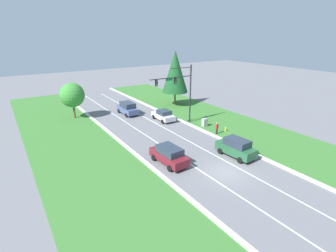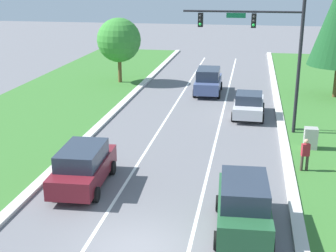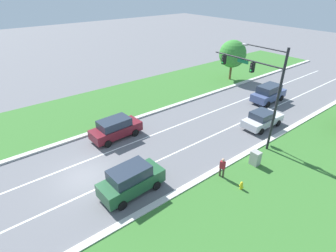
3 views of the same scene
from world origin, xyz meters
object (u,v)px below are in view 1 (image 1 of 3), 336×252
Objects in this scene: slate_blue_suv at (128,108)px; conifer_near_right_tree at (175,72)px; traffic_signal_mast at (180,87)px; burgundy_suv at (169,155)px; forest_suv at (236,148)px; silver_sedan at (163,115)px; oak_near_left_tree at (72,95)px; fire_hydrant at (226,129)px; utility_cabinet at (205,123)px; pedestrian at (217,128)px.

slate_blue_suv is 11.16m from conifer_near_right_tree.
traffic_signal_mast is 11.04m from conifer_near_right_tree.
burgundy_suv is 1.00× the size of slate_blue_suv.
traffic_signal_mast is 1.89× the size of forest_suv.
oak_near_left_tree is at bearing 144.21° from silver_sedan.
oak_near_left_tree is (-17.91, 2.26, -2.52)m from conifer_near_right_tree.
burgundy_suv is 21.68m from oak_near_left_tree.
slate_blue_suv is at bearing 114.70° from traffic_signal_mast.
traffic_signal_mast is 12.85m from forest_suv.
fire_hydrant is at bearing -97.33° from conifer_near_right_tree.
oak_near_left_tree is at bearing 172.82° from conifer_near_right_tree.
traffic_signal_mast is 6.28m from utility_cabinet.
silver_sedan is 0.94× the size of burgundy_suv.
oak_near_left_tree is (-12.28, 11.74, -1.93)m from traffic_signal_mast.
burgundy_suv reaches higher than pedestrian.
conifer_near_right_tree reaches higher than oak_near_left_tree.
slate_blue_suv is 0.84× the size of oak_near_left_tree.
traffic_signal_mast reaches higher than slate_blue_suv.
slate_blue_suv is 16.94m from fire_hydrant.
conifer_near_right_tree is (3.73, 15.39, 5.36)m from pedestrian.
traffic_signal_mast is 13.18m from burgundy_suv.
utility_cabinet is 3.34m from fire_hydrant.
forest_suv is at bearing -82.24° from slate_blue_suv.
burgundy_suv reaches higher than fire_hydrant.
fire_hydrant is (11.68, 3.50, -0.63)m from burgundy_suv.
conifer_near_right_tree is at bearing 45.56° from silver_sedan.
slate_blue_suv is at bearing 120.09° from silver_sedan.
burgundy_suv is 12.21m from fire_hydrant.
traffic_signal_mast reaches higher than pedestrian.
conifer_near_right_tree is (5.62, 9.49, 0.60)m from traffic_signal_mast.
conifer_near_right_tree reaches higher than burgundy_suv.
conifer_near_right_tree is 1.76× the size of oak_near_left_tree.
slate_blue_suv is 21.37m from forest_suv.
conifer_near_right_tree is (6.53, 6.36, 5.47)m from silver_sedan.
forest_suv reaches higher than pedestrian.
burgundy_suv is at bearing 156.72° from forest_suv.
forest_suv is at bearing -88.60° from silver_sedan.
slate_blue_suv is 16.25m from pedestrian.
traffic_signal_mast is 6.95× the size of utility_cabinet.
pedestrian is 2.41× the size of fire_hydrant.
fire_hydrant is (1.15, -3.12, -0.28)m from utility_cabinet.
fire_hydrant is (3.65, -5.83, -5.36)m from traffic_signal_mast.
forest_suv is 6.57× the size of fire_hydrant.
oak_near_left_tree is at bearing 136.29° from traffic_signal_mast.
fire_hydrant is at bearing 50.32° from forest_suv.
pedestrian is at bearing -71.46° from silver_sedan.
oak_near_left_tree is (-14.79, 14.44, 3.15)m from utility_cabinet.
forest_suv is at bearing -110.15° from utility_cabinet.
conifer_near_right_tree is (6.51, 21.43, 5.25)m from forest_suv.
conifer_near_right_tree reaches higher than traffic_signal_mast.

